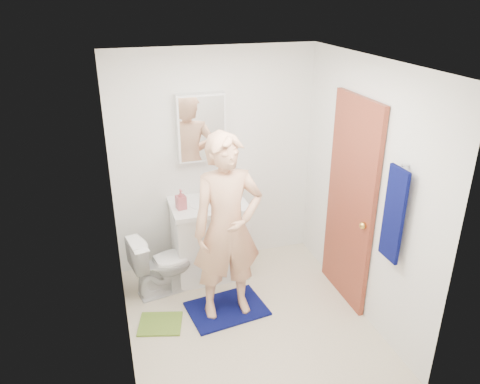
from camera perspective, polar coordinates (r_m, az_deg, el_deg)
name	(u,v)px	position (r m, az deg, el deg)	size (l,w,h in m)	color
floor	(248,321)	(4.63, 1.00, -15.48)	(2.20, 2.40, 0.02)	beige
ceiling	(250,61)	(3.62, 1.28, 15.67)	(2.20, 2.40, 0.02)	white
wall_back	(215,161)	(5.05, -3.12, 3.83)	(2.20, 0.02, 2.40)	white
wall_front	(309,287)	(3.01, 8.41, -11.42)	(2.20, 0.02, 2.40)	white
wall_left	(115,225)	(3.82, -14.97, -3.90)	(0.02, 2.40, 2.40)	white
wall_right	(365,192)	(4.42, 14.94, 0.02)	(0.02, 2.40, 2.40)	white
vanity_cabinet	(209,240)	(5.10, -3.76, -5.92)	(0.75, 0.55, 0.80)	white
countertop	(208,205)	(4.90, -3.89, -1.60)	(0.79, 0.59, 0.05)	white
sink_basin	(208,204)	(4.89, -3.89, -1.44)	(0.40, 0.40, 0.03)	white
faucet	(204,191)	(5.03, -4.39, 0.12)	(0.03, 0.03, 0.12)	silver
medicine_cabinet	(201,128)	(4.83, -4.76, 7.84)	(0.50, 0.12, 0.70)	white
mirror_panel	(202,129)	(4.78, -4.60, 7.65)	(0.46, 0.01, 0.66)	white
door	(350,203)	(4.59, 13.28, -1.32)	(0.05, 0.80, 2.05)	#A5472D
door_knob	(363,226)	(4.36, 14.78, -3.98)	(0.07, 0.07, 0.07)	gold
towel	(394,215)	(3.93, 18.24, -2.65)	(0.03, 0.24, 0.80)	#080C4C
towel_hook	(406,165)	(3.80, 19.54, 3.13)	(0.02, 0.02, 0.06)	silver
toilet	(163,264)	(4.88, -9.37, -8.62)	(0.37, 0.65, 0.66)	white
bath_mat	(227,309)	(4.75, -1.62, -14.03)	(0.73, 0.52, 0.02)	#080C4C
green_rug	(160,324)	(4.63, -9.69, -15.56)	(0.39, 0.33, 0.02)	olive
soap_dispenser	(181,199)	(4.75, -7.22, -0.88)	(0.09, 0.10, 0.21)	#B8565E
toothbrush_cup	(218,194)	(4.97, -2.67, -0.24)	(0.13, 0.13, 0.10)	#9B4699
man	(227,228)	(4.23, -1.54, -4.47)	(0.65, 0.43, 1.79)	#E2A77F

